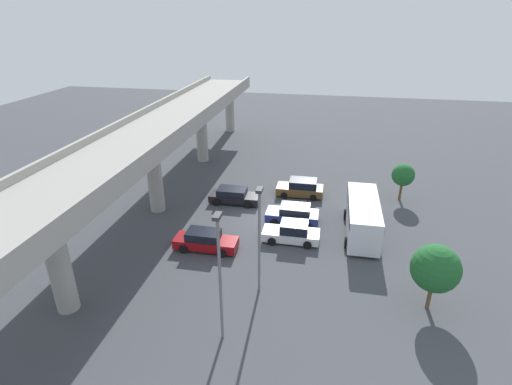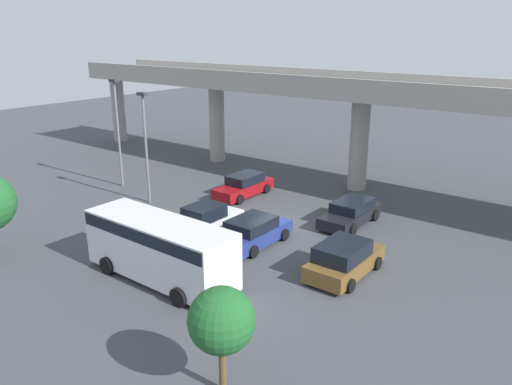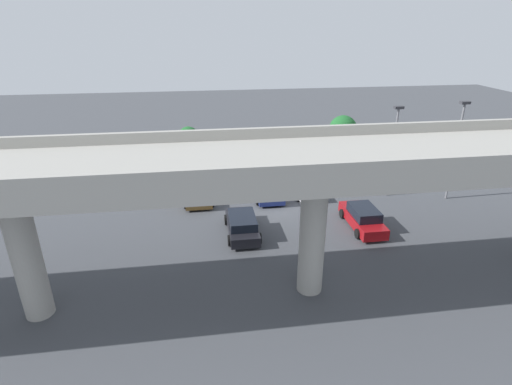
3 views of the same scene
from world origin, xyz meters
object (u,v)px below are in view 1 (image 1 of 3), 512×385
(shuttle_bus, at_px, (363,215))
(parked_car_3, at_px, (234,196))
(lamp_post_near_aisle, at_px, (259,233))
(parked_car_0, at_px, (205,241))
(lamp_post_mid_lot, at_px, (220,269))
(parked_car_4, at_px, (301,188))
(tree_front_centre, at_px, (403,175))
(tree_front_left, at_px, (436,269))
(parked_car_2, at_px, (293,214))
(parked_car_1, at_px, (292,233))

(shuttle_bus, bearing_deg, parked_car_3, -107.63)
(lamp_post_near_aisle, bearing_deg, parked_car_0, 50.00)
(shuttle_bus, height_order, lamp_post_mid_lot, lamp_post_mid_lot)
(parked_car_4, xyz_separation_m, shuttle_bus, (-6.40, -5.45, 0.90))
(tree_front_centre, bearing_deg, parked_car_4, 94.62)
(parked_car_0, distance_m, tree_front_left, 15.84)
(lamp_post_near_aisle, xyz_separation_m, tree_front_centre, (15.83, -10.71, -1.73))
(shuttle_bus, xyz_separation_m, tree_front_centre, (7.16, -3.92, 0.85))
(parked_car_2, xyz_separation_m, parked_car_3, (2.70, 5.82, -0.03))
(parked_car_1, xyz_separation_m, tree_front_centre, (9.37, -9.31, 1.81))
(parked_car_0, bearing_deg, tree_front_left, -14.12)
(lamp_post_mid_lot, bearing_deg, parked_car_0, 23.17)
(lamp_post_near_aisle, xyz_separation_m, lamp_post_mid_lot, (-4.40, 1.24, 0.24))
(parked_car_1, distance_m, lamp_post_mid_lot, 11.80)
(lamp_post_near_aisle, bearing_deg, tree_front_centre, -34.10)
(parked_car_2, bearing_deg, lamp_post_near_aisle, 83.12)
(parked_car_3, bearing_deg, tree_front_centre, 12.90)
(parked_car_0, xyz_separation_m, tree_front_left, (-3.83, -15.22, 2.16))
(parked_car_0, height_order, parked_car_4, parked_car_4)
(parked_car_0, xyz_separation_m, parked_car_1, (2.37, -6.28, 0.02))
(shuttle_bus, distance_m, lamp_post_mid_lot, 15.60)
(parked_car_2, height_order, lamp_post_mid_lot, lamp_post_mid_lot)
(parked_car_0, xyz_separation_m, lamp_post_near_aisle, (-4.09, -4.88, 3.56))
(lamp_post_near_aisle, bearing_deg, lamp_post_mid_lot, 164.21)
(lamp_post_mid_lot, bearing_deg, parked_car_3, 11.55)
(parked_car_1, distance_m, shuttle_bus, 5.90)
(tree_front_left, bearing_deg, parked_car_4, 31.28)
(parked_car_2, xyz_separation_m, lamp_post_near_aisle, (-9.61, 1.16, 3.55))
(shuttle_bus, height_order, lamp_post_near_aisle, lamp_post_near_aisle)
(parked_car_1, height_order, lamp_post_near_aisle, lamp_post_near_aisle)
(tree_front_centre, bearing_deg, shuttle_bus, 151.32)
(parked_car_0, bearing_deg, tree_front_centre, 36.98)
(parked_car_4, height_order, lamp_post_mid_lot, lamp_post_mid_lot)
(lamp_post_near_aisle, distance_m, tree_front_centre, 19.19)
(parked_car_2, distance_m, parked_car_4, 5.46)
(parked_car_3, height_order, tree_front_centre, tree_front_centre)
(parked_car_1, bearing_deg, parked_car_2, -85.46)
(parked_car_4, distance_m, lamp_post_near_aisle, 15.53)
(parked_car_2, relative_size, lamp_post_near_aisle, 0.61)
(parked_car_1, bearing_deg, parked_car_0, 20.65)
(shuttle_bus, relative_size, lamp_post_near_aisle, 1.06)
(parked_car_1, xyz_separation_m, parked_car_4, (8.61, 0.06, 0.05))
(parked_car_2, distance_m, parked_car_3, 6.41)
(shuttle_bus, bearing_deg, tree_front_left, 22.86)
(parked_car_2, bearing_deg, parked_car_0, 42.45)
(shuttle_bus, distance_m, lamp_post_near_aisle, 11.32)
(shuttle_bus, xyz_separation_m, tree_front_left, (-8.40, -3.54, 1.18))
(parked_car_0, relative_size, parked_car_2, 1.08)
(parked_car_4, xyz_separation_m, lamp_post_near_aisle, (-15.07, 1.34, 3.49))
(lamp_post_near_aisle, relative_size, tree_front_centre, 2.00)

